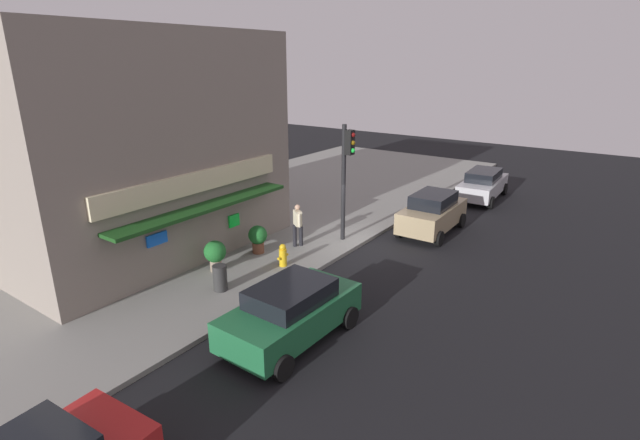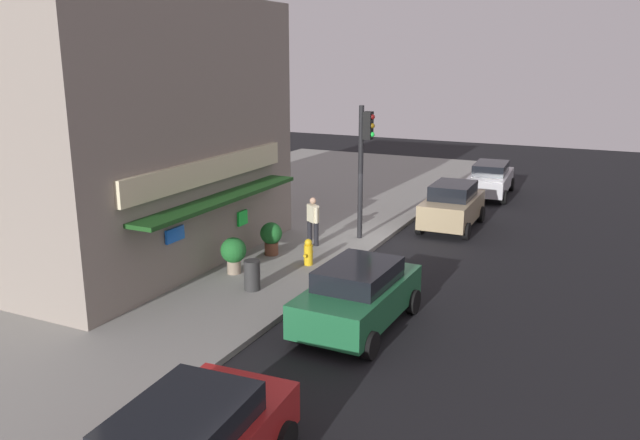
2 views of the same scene
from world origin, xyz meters
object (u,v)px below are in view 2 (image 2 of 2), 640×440
at_px(pedestrian, 313,219).
at_px(parked_car_green, 358,295).
at_px(fire_hydrant, 308,252).
at_px(trash_can, 252,275).
at_px(parked_car_silver, 490,179).
at_px(traffic_light, 364,154).
at_px(parked_car_tan, 452,205).
at_px(potted_plant_by_window, 234,252).
at_px(potted_plant_by_doorway, 271,236).

relative_size(pedestrian, parked_car_green, 0.41).
xyz_separation_m(fire_hydrant, parked_car_green, (-3.37, -3.06, 0.29)).
bearing_deg(trash_can, parked_car_silver, -12.01).
relative_size(trash_can, parked_car_silver, 0.19).
relative_size(fire_hydrant, parked_car_green, 0.20).
height_order(traffic_light, parked_car_tan, traffic_light).
relative_size(parked_car_green, parked_car_tan, 1.04).
height_order(fire_hydrant, parked_car_silver, parked_car_silver).
xyz_separation_m(potted_plant_by_window, parked_car_tan, (8.48, -4.46, 0.09)).
relative_size(traffic_light, parked_car_silver, 1.03).
xyz_separation_m(potted_plant_by_doorway, potted_plant_by_window, (-2.09, 0.09, 0.03)).
bearing_deg(pedestrian, trash_can, -175.96).
height_order(pedestrian, parked_car_silver, pedestrian).
bearing_deg(fire_hydrant, traffic_light, -6.64).
xyz_separation_m(traffic_light, trash_can, (-6.14, 0.84, -2.60)).
bearing_deg(potted_plant_by_window, parked_car_silver, -17.12).
bearing_deg(potted_plant_by_doorway, parked_car_silver, -19.32).
bearing_deg(parked_car_green, potted_plant_by_doorway, 50.79).
bearing_deg(parked_car_tan, potted_plant_by_doorway, 145.67).
bearing_deg(trash_can, potted_plant_by_doorway, 20.39).
bearing_deg(fire_hydrant, potted_plant_by_doorway, 75.35).
relative_size(traffic_light, parked_car_tan, 1.18).
bearing_deg(parked_car_silver, pedestrian, 162.08).
bearing_deg(parked_car_tan, parked_car_silver, -1.41).
distance_m(pedestrian, parked_car_silver, 12.07).
xyz_separation_m(fire_hydrant, trash_can, (-2.63, 0.44, 0.02)).
bearing_deg(pedestrian, parked_car_silver, -17.92).
height_order(fire_hydrant, potted_plant_by_window, potted_plant_by_window).
bearing_deg(fire_hydrant, parked_car_green, -137.72).
xyz_separation_m(fire_hydrant, potted_plant_by_doorway, (0.41, 1.57, 0.23)).
relative_size(fire_hydrant, potted_plant_by_doorway, 0.77).
distance_m(trash_can, pedestrian, 4.52).
relative_size(traffic_light, pedestrian, 2.74).
bearing_deg(parked_car_tan, parked_car_green, -178.53).
bearing_deg(fire_hydrant, potted_plant_by_window, 135.35).
bearing_deg(parked_car_tan, pedestrian, 144.37).
distance_m(trash_can, potted_plant_by_doorway, 3.25).
xyz_separation_m(traffic_light, pedestrian, (-1.66, 1.16, -2.08)).
xyz_separation_m(fire_hydrant, potted_plant_by_window, (-1.68, 1.66, 0.25)).
distance_m(trash_can, parked_car_green, 3.58).
distance_m(parked_car_green, parked_car_tan, 10.17).
height_order(traffic_light, parked_car_green, traffic_light).
distance_m(potted_plant_by_doorway, parked_car_silver, 13.69).
relative_size(trash_can, potted_plant_by_doorway, 0.79).
distance_m(potted_plant_by_window, parked_car_tan, 9.59).
relative_size(potted_plant_by_window, parked_car_green, 0.27).
height_order(potted_plant_by_doorway, parked_car_silver, parked_car_silver).
height_order(potted_plant_by_window, parked_car_silver, parked_car_silver).
distance_m(trash_can, parked_car_tan, 9.98).
height_order(fire_hydrant, parked_car_green, parked_car_green).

